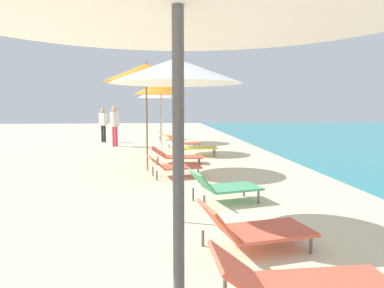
# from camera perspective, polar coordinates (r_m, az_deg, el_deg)

# --- Properties ---
(lounger_third_shoreside) EXTENTS (1.58, 0.67, 0.59)m
(lounger_third_shoreside) POSITION_cam_1_polar(r_m,az_deg,el_deg) (3.29, 17.36, -20.64)
(lounger_third_shoreside) COLOR #D8593F
(lounger_third_shoreside) RESTS_ON ground
(umbrella_fourth) EXTENTS (1.94, 1.94, 2.51)m
(umbrella_fourth) POSITION_cam_1_polar(r_m,az_deg,el_deg) (5.26, -2.62, 11.61)
(umbrella_fourth) COLOR olive
(umbrella_fourth) RESTS_ON ground
(lounger_fourth_shoreside) EXTENTS (1.36, 0.93, 0.61)m
(lounger_fourth_shoreside) POSITION_cam_1_polar(r_m,az_deg,el_deg) (6.50, 5.10, -6.73)
(lounger_fourth_shoreside) COLOR #4CA572
(lounger_fourth_shoreside) RESTS_ON ground
(lounger_fourth_inland) EXTENTS (1.45, 0.90, 0.62)m
(lounger_fourth_inland) POSITION_cam_1_polar(r_m,az_deg,el_deg) (4.50, 9.75, -13.16)
(lounger_fourth_inland) COLOR #D8593F
(lounger_fourth_inland) RESTS_ON ground
(umbrella_fifth) EXTENTS (2.24, 2.24, 2.91)m
(umbrella_fifth) POSITION_cam_1_polar(r_m,az_deg,el_deg) (9.58, -7.38, 11.29)
(umbrella_fifth) COLOR olive
(umbrella_fifth) RESTS_ON ground
(lounger_fifth_shoreside) EXTENTS (1.56, 0.73, 0.51)m
(lounger_fifth_shoreside) POSITION_cam_1_polar(r_m,az_deg,el_deg) (10.75, -2.52, -1.86)
(lounger_fifth_shoreside) COLOR #D8593F
(lounger_fifth_shoreside) RESTS_ON ground
(lounger_fifth_inland) EXTENTS (1.36, 0.88, 0.54)m
(lounger_fifth_inland) POSITION_cam_1_polar(r_m,az_deg,el_deg) (8.73, -3.01, -3.47)
(lounger_fifth_inland) COLOR #D8593F
(lounger_fifth_inland) RESTS_ON ground
(umbrella_sixth) EXTENTS (2.01, 2.01, 2.70)m
(umbrella_sixth) POSITION_cam_1_polar(r_m,az_deg,el_deg) (13.18, -4.98, 9.00)
(umbrella_sixth) COLOR silver
(umbrella_sixth) RESTS_ON ground
(lounger_sixth_shoreside) EXTENTS (1.41, 0.88, 0.57)m
(lounger_sixth_shoreside) POSITION_cam_1_polar(r_m,az_deg,el_deg) (14.40, -1.47, 0.30)
(lounger_sixth_shoreside) COLOR #D8593F
(lounger_sixth_shoreside) RESTS_ON ground
(lounger_sixth_inland) EXTENTS (1.60, 0.69, 0.65)m
(lounger_sixth_inland) POSITION_cam_1_polar(r_m,az_deg,el_deg) (12.29, 0.24, -0.40)
(lounger_sixth_inland) COLOR yellow
(lounger_sixth_inland) RESTS_ON ground
(umbrella_farthest) EXTENTS (2.16, 2.16, 2.69)m
(umbrella_farthest) POSITION_cam_1_polar(r_m,az_deg,el_deg) (16.84, -5.10, 8.29)
(umbrella_farthest) COLOR olive
(umbrella_farthest) RESTS_ON ground
(lounger_farthest_shoreside) EXTENTS (1.39, 0.67, 0.48)m
(lounger_farthest_shoreside) POSITION_cam_1_polar(r_m,az_deg,el_deg) (18.06, -3.59, 1.45)
(lounger_farthest_shoreside) COLOR yellow
(lounger_farthest_shoreside) RESTS_ON ground
(person_walking_near) EXTENTS (0.40, 0.42, 1.71)m
(person_walking_near) POSITION_cam_1_polar(r_m,az_deg,el_deg) (15.47, -12.33, 3.48)
(person_walking_near) COLOR #D8334C
(person_walking_near) RESTS_ON ground
(person_walking_mid) EXTENTS (0.42, 0.40, 1.61)m
(person_walking_mid) POSITION_cam_1_polar(r_m,az_deg,el_deg) (17.34, -14.08, 3.50)
(person_walking_mid) COLOR #262628
(person_walking_mid) RESTS_ON ground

